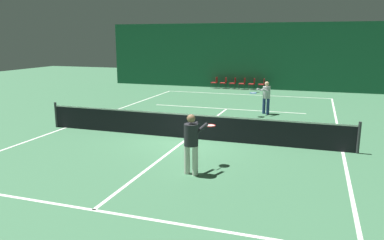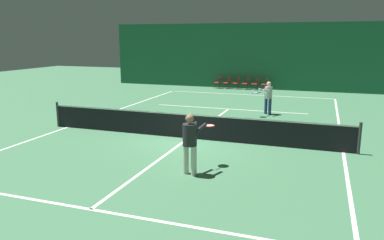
{
  "view_description": "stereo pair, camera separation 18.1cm",
  "coord_description": "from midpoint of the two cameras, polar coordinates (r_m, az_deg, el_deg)",
  "views": [
    {
      "loc": [
        4.5,
        -12.98,
        3.73
      ],
      "look_at": [
        0.54,
        -1.1,
        0.98
      ],
      "focal_mm": 35.0,
      "sensor_mm": 36.0,
      "label": 1
    },
    {
      "loc": [
        4.68,
        -12.92,
        3.73
      ],
      "look_at": [
        0.54,
        -1.1,
        0.98
      ],
      "focal_mm": 35.0,
      "sensor_mm": 36.0,
      "label": 2
    }
  ],
  "objects": [
    {
      "name": "ground_plane",
      "position": [
        14.24,
        -1.02,
        -2.82
      ],
      "size": [
        60.0,
        60.0,
        0.0
      ],
      "primitive_type": "plane",
      "color": "#3D704C"
    },
    {
      "name": "backdrop_curtain",
      "position": [
        28.42,
        9.27,
        9.56
      ],
      "size": [
        23.0,
        0.12,
        4.83
      ],
      "color": "#1E5B3D",
      "rests_on": "ground"
    },
    {
      "name": "court_line_baseline_far",
      "position": [
        25.55,
        7.92,
        3.86
      ],
      "size": [
        11.0,
        0.1,
        0.0
      ],
      "color": "white",
      "rests_on": "ground"
    },
    {
      "name": "court_line_service_far",
      "position": [
        20.24,
        5.03,
        1.7
      ],
      "size": [
        8.25,
        0.1,
        0.0
      ],
      "color": "white",
      "rests_on": "ground"
    },
    {
      "name": "court_line_service_near",
      "position": [
        8.83,
        -15.38,
        -13.09
      ],
      "size": [
        8.25,
        0.1,
        0.0
      ],
      "color": "white",
      "rests_on": "ground"
    },
    {
      "name": "court_line_sideline_left",
      "position": [
        16.84,
        -18.97,
        -1.11
      ],
      "size": [
        0.1,
        23.8,
        0.0
      ],
      "color": "white",
      "rests_on": "ground"
    },
    {
      "name": "court_line_sideline_right",
      "position": [
        13.51,
        21.63,
        -4.55
      ],
      "size": [
        0.1,
        23.8,
        0.0
      ],
      "color": "white",
      "rests_on": "ground"
    },
    {
      "name": "court_line_centre",
      "position": [
        14.24,
        -1.02,
        -2.81
      ],
      "size": [
        0.1,
        12.8,
        0.0
      ],
      "color": "white",
      "rests_on": "ground"
    },
    {
      "name": "tennis_net",
      "position": [
        14.11,
        -1.03,
        -0.82
      ],
      "size": [
        12.0,
        0.1,
        1.07
      ],
      "color": "black",
      "rests_on": "ground"
    },
    {
      "name": "player_near",
      "position": [
        10.3,
        -0.51,
        -3.0
      ],
      "size": [
        0.71,
        1.42,
        1.72
      ],
      "rotation": [
        0.0,
        0.0,
        1.3
      ],
      "color": "beige",
      "rests_on": "ground"
    },
    {
      "name": "player_far",
      "position": [
        18.96,
        10.92,
        3.72
      ],
      "size": [
        1.02,
        1.31,
        1.64
      ],
      "rotation": [
        0.0,
        0.0,
        -2.14
      ],
      "color": "navy",
      "rests_on": "ground"
    },
    {
      "name": "courtside_chair_0",
      "position": [
        28.63,
        3.35,
        5.84
      ],
      "size": [
        0.44,
        0.44,
        0.84
      ],
      "rotation": [
        0.0,
        0.0,
        -1.57
      ],
      "color": "#2D2D2D",
      "rests_on": "ground"
    },
    {
      "name": "courtside_chair_1",
      "position": [
        28.45,
        4.75,
        5.78
      ],
      "size": [
        0.44,
        0.44,
        0.84
      ],
      "rotation": [
        0.0,
        0.0,
        -1.57
      ],
      "color": "#2D2D2D",
      "rests_on": "ground"
    },
    {
      "name": "courtside_chair_2",
      "position": [
        28.29,
        6.17,
        5.71
      ],
      "size": [
        0.44,
        0.44,
        0.84
      ],
      "rotation": [
        0.0,
        0.0,
        -1.57
      ],
      "color": "#2D2D2D",
      "rests_on": "ground"
    },
    {
      "name": "courtside_chair_3",
      "position": [
        28.15,
        7.6,
        5.64
      ],
      "size": [
        0.44,
        0.44,
        0.84
      ],
      "rotation": [
        0.0,
        0.0,
        -1.57
      ],
      "color": "#2D2D2D",
      "rests_on": "ground"
    },
    {
      "name": "courtside_chair_4",
      "position": [
        28.03,
        9.04,
        5.57
      ],
      "size": [
        0.44,
        0.44,
        0.84
      ],
      "rotation": [
        0.0,
        0.0,
        -1.57
      ],
      "color": "#2D2D2D",
      "rests_on": "ground"
    },
    {
      "name": "courtside_chair_5",
      "position": [
        27.92,
        10.5,
        5.49
      ],
      "size": [
        0.44,
        0.44,
        0.84
      ],
      "rotation": [
        0.0,
        0.0,
        -1.57
      ],
      "color": "#2D2D2D",
      "rests_on": "ground"
    }
  ]
}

